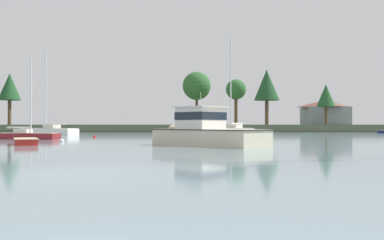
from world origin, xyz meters
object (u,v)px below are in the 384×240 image
Objects in this scene: sailboat_grey at (233,132)px; mooring_buoy_red at (95,137)px; cruiser_cream at (197,137)px; mooring_buoy_white at (62,141)px; dinghy_teal at (170,135)px; sailboat_white at (49,133)px; dinghy_red at (26,142)px; sailboat_maroon at (26,137)px.

mooring_buoy_red is at bearing -141.59° from sailboat_grey.
cruiser_cream is 20.29m from mooring_buoy_red.
mooring_buoy_white is 1.04× the size of mooring_buoy_red.
cruiser_cream is 22.37m from dinghy_teal.
sailboat_white reaches higher than mooring_buoy_white.
dinghy_teal is at bearing -135.98° from sailboat_grey.
dinghy_teal is (16.64, -6.57, -0.15)m from sailboat_white.
sailboat_grey is 3.61× the size of dinghy_red.
dinghy_red is at bearing -115.37° from dinghy_teal.
cruiser_cream is 21.96× the size of mooring_buoy_red.
sailboat_grey reaches higher than mooring_buoy_white.
sailboat_white is at bearing 126.12° from mooring_buoy_red.
sailboat_grey is at bearing 38.41° from mooring_buoy_red.
dinghy_red is (6.60, -27.75, -0.10)m from sailboat_white.
sailboat_maroon is at bearing -141.38° from sailboat_grey.
mooring_buoy_white is at bearing -125.64° from sailboat_grey.
mooring_buoy_white is (7.83, -22.77, -0.19)m from sailboat_white.
mooring_buoy_red is (8.41, -11.52, -0.19)m from sailboat_white.
sailboat_maroon is 7.55m from mooring_buoy_red.
sailboat_grey reaches higher than dinghy_red.
dinghy_teal is 6.58× the size of mooring_buoy_red.
dinghy_teal is at bearing 61.46° from mooring_buoy_white.
cruiser_cream reaches higher than dinghy_red.
mooring_buoy_white is at bearing 151.54° from cruiser_cream.
dinghy_teal is (10.04, 21.18, -0.05)m from dinghy_red.
dinghy_teal is (14.09, 9.72, -0.08)m from sailboat_maroon.
dinghy_red is 1.48× the size of dinghy_teal.
sailboat_grey is 25.86m from sailboat_white.
dinghy_teal is (-2.35, 22.25, -0.46)m from cruiser_cream.
sailboat_grey is 22.15m from mooring_buoy_red.
mooring_buoy_white is (-17.94, -25.01, -0.23)m from sailboat_grey.
dinghy_teal is 9.60m from mooring_buoy_red.
dinghy_red is 12.15m from sailboat_maroon.
dinghy_teal reaches higher than mooring_buoy_red.
sailboat_white is 29.46× the size of mooring_buoy_red.
dinghy_red is (-19.17, -30.00, -0.14)m from sailboat_grey.
sailboat_maroon is at bearing -140.79° from mooring_buoy_red.
sailboat_grey reaches higher than mooring_buoy_red.
sailboat_maroon is (-4.04, 11.46, 0.03)m from dinghy_red.
cruiser_cream reaches higher than mooring_buoy_red.
sailboat_white is 16.49m from sailboat_maroon.
mooring_buoy_white reaches higher than mooring_buoy_red.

